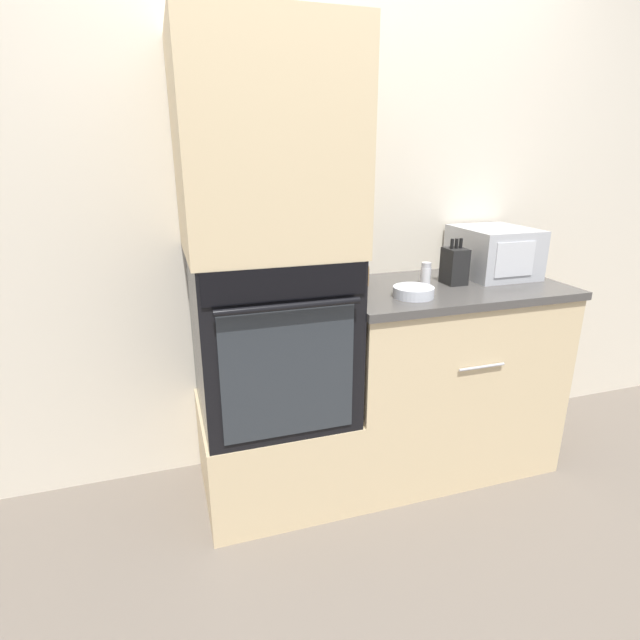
# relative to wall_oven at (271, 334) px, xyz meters

# --- Properties ---
(ground_plane) EXTENTS (12.00, 12.00, 0.00)m
(ground_plane) POSITION_rel_wall_oven_xyz_m (0.32, -0.30, -0.78)
(ground_plane) COLOR #6B6056
(wall_back) EXTENTS (8.00, 0.05, 2.50)m
(wall_back) POSITION_rel_wall_oven_xyz_m (0.32, 0.33, 0.47)
(wall_back) COLOR beige
(wall_back) RESTS_ON ground_plane
(oven_cabinet_base) EXTENTS (0.65, 0.60, 0.43)m
(oven_cabinet_base) POSITION_rel_wall_oven_xyz_m (0.00, 0.00, -0.57)
(oven_cabinet_base) COLOR beige
(oven_cabinet_base) RESTS_ON ground_plane
(wall_oven) EXTENTS (0.62, 0.64, 0.70)m
(wall_oven) POSITION_rel_wall_oven_xyz_m (0.00, 0.00, 0.00)
(wall_oven) COLOR black
(wall_oven) RESTS_ON oven_cabinet_base
(oven_cabinet_upper) EXTENTS (0.65, 0.60, 0.81)m
(oven_cabinet_upper) POSITION_rel_wall_oven_xyz_m (0.00, 0.00, 0.75)
(oven_cabinet_upper) COLOR beige
(oven_cabinet_upper) RESTS_ON wall_oven
(counter_unit) EXTENTS (1.06, 0.63, 0.93)m
(counter_unit) POSITION_rel_wall_oven_xyz_m (0.84, 0.00, -0.31)
(counter_unit) COLOR beige
(counter_unit) RESTS_ON ground_plane
(microwave) EXTENTS (0.33, 0.38, 0.23)m
(microwave) POSITION_rel_wall_oven_xyz_m (1.15, 0.10, 0.26)
(microwave) COLOR #B2B5BA
(microwave) RESTS_ON counter_unit
(knife_block) EXTENTS (0.09, 0.11, 0.21)m
(knife_block) POSITION_rel_wall_oven_xyz_m (0.87, 0.01, 0.23)
(knife_block) COLOR black
(knife_block) RESTS_ON counter_unit
(bowl) EXTENTS (0.17, 0.17, 0.04)m
(bowl) POSITION_rel_wall_oven_xyz_m (0.59, -0.13, 0.17)
(bowl) COLOR silver
(bowl) RESTS_ON counter_unit
(condiment_jar_near) EXTENTS (0.04, 0.04, 0.12)m
(condiment_jar_near) POSITION_rel_wall_oven_xyz_m (0.47, 0.10, 0.21)
(condiment_jar_near) COLOR brown
(condiment_jar_near) RESTS_ON counter_unit
(condiment_jar_mid) EXTENTS (0.05, 0.05, 0.11)m
(condiment_jar_mid) POSITION_rel_wall_oven_xyz_m (0.74, 0.03, 0.20)
(condiment_jar_mid) COLOR silver
(condiment_jar_mid) RESTS_ON counter_unit
(condiment_jar_far) EXTENTS (0.05, 0.05, 0.07)m
(condiment_jar_far) POSITION_rel_wall_oven_xyz_m (0.50, 0.19, 0.18)
(condiment_jar_far) COLOR brown
(condiment_jar_far) RESTS_ON counter_unit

